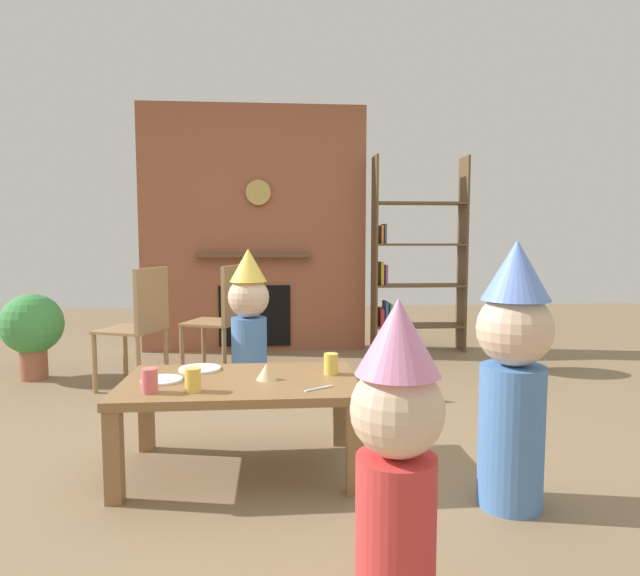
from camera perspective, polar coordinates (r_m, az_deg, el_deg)
name	(u,v)px	position (r m, az deg, el deg)	size (l,w,h in m)	color
ground_plane	(298,445)	(3.05, -2.29, -16.10)	(12.00, 12.00, 0.00)	#846B4C
brick_fireplace_feature	(254,230)	(5.45, -6.91, 6.04)	(2.20, 0.28, 2.40)	#935138
bookshelf	(413,264)	(5.42, 9.76, 2.53)	(0.90, 0.28, 1.90)	brown
coffee_table	(240,393)	(2.67, -8.35, -10.83)	(1.11, 0.67, 0.44)	olive
paper_cup_near_left	(331,364)	(2.71, 1.16, -7.95)	(0.07, 0.07, 0.10)	#F2CC4C
paper_cup_near_right	(150,381)	(2.50, -17.40, -9.24)	(0.07, 0.07, 0.11)	#E5666B
paper_cup_center	(193,380)	(2.47, -13.17, -9.35)	(0.07, 0.07, 0.10)	#F2CC4C
paper_plate_front	(200,369)	(2.87, -12.47, -8.26)	(0.21, 0.21, 0.01)	white
paper_plate_rear	(162,380)	(2.69, -16.23, -9.23)	(0.19, 0.19, 0.01)	white
birthday_cake_slice	(267,371)	(2.62, -5.61, -8.69)	(0.10, 0.10, 0.08)	#EAC68C
table_fork	(319,388)	(2.46, -0.11, -10.47)	(0.15, 0.02, 0.01)	silver
child_with_cone_hat	(397,458)	(1.60, 8.02, -17.25)	(0.26, 0.26, 0.95)	#D13838
child_in_pink	(513,368)	(2.38, 19.58, -7.85)	(0.31, 0.31, 1.10)	#4C7FC6
child_by_the_chairs	(249,319)	(3.85, -7.46, -3.20)	(0.29, 0.29, 1.04)	#4C7FC6
dining_chair_left	(141,321)	(4.19, -18.22, -3.27)	(0.51, 0.51, 0.90)	#9E7A51
dining_chair_middle	(223,314)	(4.40, -10.08, -2.70)	(0.51, 0.51, 0.90)	#9E7A51
potted_plant_tall	(518,329)	(4.83, 20.00, -4.05)	(0.42, 0.42, 0.60)	#4C5660
potted_plant_short	(32,327)	(4.85, -27.92, -3.65)	(0.47, 0.47, 0.68)	#9E5B42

